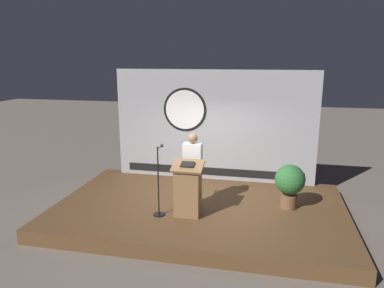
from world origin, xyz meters
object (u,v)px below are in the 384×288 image
object	(u,v)px
potted_plant	(290,182)
podium	(188,190)
speaker_person	(193,170)
microphone_stand	(159,191)

from	to	relation	value
potted_plant	podium	bearing A→B (deg)	-158.02
speaker_person	microphone_stand	bearing A→B (deg)	-134.91
podium	speaker_person	xyz separation A→B (m)	(-0.00, 0.48, 0.28)
speaker_person	microphone_stand	size ratio (longest dim) A/B	1.12
microphone_stand	podium	bearing A→B (deg)	10.48
podium	potted_plant	distance (m)	2.25
podium	speaker_person	world-z (taller)	speaker_person
podium	speaker_person	size ratio (longest dim) A/B	0.70
podium	potted_plant	bearing A→B (deg)	21.98
microphone_stand	potted_plant	distance (m)	2.84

